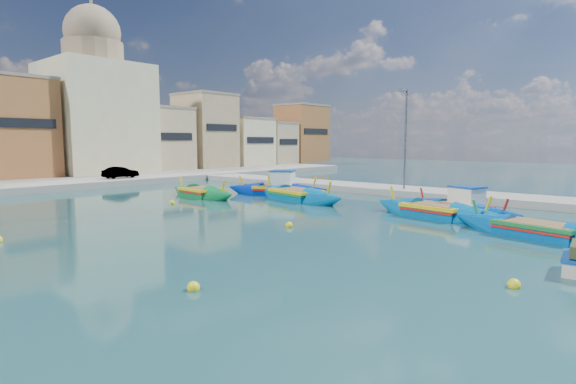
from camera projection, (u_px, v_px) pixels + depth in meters
ground at (336, 248)px, 17.51m from camera, size 160.00×160.00×0.00m
east_quay at (487, 198)px, 30.92m from camera, size 4.00×70.00×0.50m
north_quay at (30, 186)px, 38.47m from camera, size 80.00×8.00×0.60m
north_townhouses at (70, 133)px, 47.76m from camera, size 83.20×7.87×10.19m
church_block at (96, 103)px, 50.27m from camera, size 10.00×10.00×19.10m
quay_street_lamp at (405, 138)px, 33.98m from camera, size 1.18×0.16×8.00m
luzzu_turquoise_cabin at (460, 209)px, 25.29m from camera, size 4.40×8.14×2.58m
luzzu_blue_cabin at (277, 190)px, 34.62m from camera, size 5.37×8.35×2.93m
luzzu_cyan_mid at (297, 196)px, 31.51m from camera, size 3.90×9.53×2.75m
luzzu_green at (201, 194)px, 33.23m from camera, size 2.45×7.81×2.43m
luzzu_blue_south at (538, 232)px, 19.31m from camera, size 3.45×8.34×2.35m
luzzu_cyan_south at (436, 213)px, 24.41m from camera, size 3.43×8.43×2.55m
mooring_buoys at (270, 229)px, 20.83m from camera, size 23.89×22.15×0.36m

